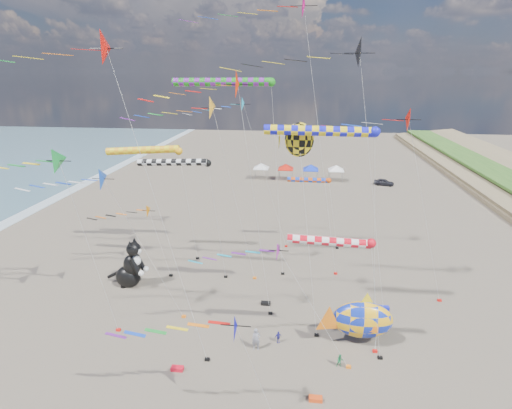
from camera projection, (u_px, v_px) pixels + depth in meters
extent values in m
cone|color=#CC096A|center=(311.00, 4.00, 35.31)|extent=(2.55, 2.73, 2.82)
cylinder|color=#B2B2B2|center=(325.00, 153.00, 39.30)|extent=(3.77, 0.02, 26.57)
cube|color=black|center=(336.00, 273.00, 43.26)|extent=(0.36, 0.24, 0.20)
cone|color=black|center=(378.00, 52.00, 29.37)|extent=(2.37, 2.54, 2.62)
cylinder|color=#B2B2B2|center=(381.00, 197.00, 32.75)|extent=(2.67, 0.02, 22.28)
cube|color=black|center=(384.00, 313.00, 36.09)|extent=(0.36, 0.24, 0.20)
cone|color=blue|center=(128.00, 178.00, 32.08)|extent=(1.95, 2.08, 2.15)
cylinder|color=#B2B2B2|center=(157.00, 251.00, 33.89)|extent=(3.92, 0.02, 12.80)
cube|color=black|center=(184.00, 316.00, 35.66)|extent=(0.36, 0.24, 0.20)
cone|color=yellow|center=(216.00, 107.00, 37.13)|extent=(2.23, 2.39, 2.46)
cylinder|color=#B2B2B2|center=(237.00, 199.00, 39.74)|extent=(3.62, 0.02, 17.75)
cube|color=black|center=(255.00, 278.00, 42.31)|extent=(0.36, 0.24, 0.20)
cone|color=purple|center=(298.00, 260.00, 27.32)|extent=(1.51, 1.62, 1.67)
cylinder|color=#B2B2B2|center=(324.00, 316.00, 28.46)|extent=(4.02, 0.02, 8.65)
cube|color=black|center=(349.00, 367.00, 29.57)|extent=(0.36, 0.24, 0.20)
cone|color=#E70E00|center=(432.00, 120.00, 33.14)|extent=(2.12, 2.27, 2.34)
cylinder|color=#B2B2B2|center=(436.00, 217.00, 35.67)|extent=(3.00, 0.02, 17.10)
cube|color=black|center=(439.00, 300.00, 38.18)|extent=(0.36, 0.24, 0.20)
cone|color=#FF2C04|center=(242.00, 84.00, 30.09)|extent=(2.17, 2.33, 2.40)
cylinder|color=#B2B2B2|center=(258.00, 209.00, 33.12)|extent=(2.38, 0.02, 20.04)
cube|color=black|center=(270.00, 313.00, 36.13)|extent=(0.36, 0.24, 0.20)
cone|color=green|center=(67.00, 160.00, 29.45)|extent=(2.01, 2.16, 2.22)
cylinder|color=#B2B2B2|center=(95.00, 251.00, 31.65)|extent=(2.33, 0.02, 14.70)
cube|color=black|center=(118.00, 330.00, 33.81)|extent=(0.36, 0.24, 0.20)
cone|color=red|center=(129.00, 47.00, 23.74)|extent=(2.23, 2.38, 2.46)
cylinder|color=#B2B2B2|center=(173.00, 223.00, 27.05)|extent=(3.93, 0.02, 22.30)
cube|color=black|center=(207.00, 359.00, 30.33)|extent=(0.36, 0.24, 0.20)
cone|color=#0A0BBD|center=(241.00, 317.00, 23.31)|extent=(1.80, 1.93, 1.99)
cylinder|color=#B2B2B2|center=(258.00, 369.00, 24.35)|extent=(2.06, 0.02, 7.27)
cone|color=orange|center=(148.00, 214.00, 40.91)|extent=(1.48, 1.58, 1.63)
cylinder|color=#B2B2B2|center=(160.00, 246.00, 41.91)|extent=(2.00, 0.02, 7.01)
cube|color=black|center=(171.00, 275.00, 42.88)|extent=(0.36, 0.24, 0.20)
cone|color=#1EAAD6|center=(256.00, 104.00, 44.99)|extent=(1.70, 1.81, 1.87)
cylinder|color=#B2B2B2|center=(272.00, 179.00, 47.54)|extent=(3.79, 0.02, 17.46)
cube|color=black|center=(286.00, 246.00, 50.06)|extent=(0.36, 0.24, 0.20)
cylinder|color=#D94D0F|center=(308.00, 180.00, 47.23)|extent=(4.89, 0.59, 0.59)
sphere|color=#D94D0F|center=(329.00, 181.00, 46.96)|extent=(0.62, 0.62, 0.62)
cylinder|color=#B2B2B2|center=(333.00, 216.00, 48.25)|extent=(1.52, 0.02, 8.72)
cube|color=black|center=(337.00, 248.00, 49.51)|extent=(0.36, 0.24, 0.20)
cylinder|color=red|center=(329.00, 241.00, 28.01)|extent=(5.84, 0.64, 0.64)
sphere|color=red|center=(371.00, 243.00, 27.68)|extent=(0.68, 0.68, 0.68)
cylinder|color=#B2B2B2|center=(376.00, 304.00, 29.11)|extent=(1.52, 0.02, 9.58)
cube|color=black|center=(380.00, 358.00, 30.51)|extent=(0.36, 0.24, 0.20)
cylinder|color=#1619DE|center=(319.00, 131.00, 29.46)|extent=(8.11, 0.75, 0.75)
sphere|color=#1619DE|center=(375.00, 132.00, 29.01)|extent=(0.79, 0.79, 0.79)
cylinder|color=#B2B2B2|center=(375.00, 238.00, 31.57)|extent=(1.52, 0.02, 16.74)
cube|color=black|center=(375.00, 328.00, 34.10)|extent=(0.36, 0.24, 0.20)
cylinder|color=black|center=(172.00, 162.00, 39.25)|extent=(7.15, 0.69, 0.69)
sphere|color=black|center=(208.00, 163.00, 38.85)|extent=(0.72, 0.72, 0.72)
cylinder|color=#B2B2B2|center=(217.00, 223.00, 40.73)|extent=(1.52, 0.02, 12.42)
cube|color=black|center=(226.00, 277.00, 42.58)|extent=(0.36, 0.24, 0.20)
cylinder|color=#F3A714|center=(143.00, 150.00, 43.45)|extent=(8.09, 0.82, 0.82)
sphere|color=#F3A714|center=(179.00, 151.00, 42.99)|extent=(0.86, 0.86, 0.86)
cylinder|color=#B2B2B2|center=(189.00, 207.00, 44.93)|extent=(1.52, 0.02, 12.77)
cube|color=black|center=(198.00, 258.00, 46.83)|extent=(0.36, 0.24, 0.20)
cylinder|color=#1A8E19|center=(221.00, 82.00, 37.64)|extent=(9.43, 0.78, 0.78)
sphere|color=#1A8E19|center=(271.00, 82.00, 37.11)|extent=(0.82, 0.82, 0.82)
cylinder|color=#B2B2B2|center=(277.00, 186.00, 40.18)|extent=(1.52, 0.02, 19.96)
cube|color=black|center=(283.00, 274.00, 43.23)|extent=(0.36, 0.24, 0.20)
ellipsoid|color=yellow|center=(299.00, 140.00, 30.22)|extent=(2.20, 0.40, 2.64)
cone|color=yellow|center=(280.00, 139.00, 30.39)|extent=(0.12, 1.80, 1.80)
cylinder|color=#B2B2B2|center=(308.00, 242.00, 31.70)|extent=(2.03, 2.03, 15.99)
cube|color=black|center=(317.00, 335.00, 33.14)|extent=(0.36, 0.24, 0.20)
ellipsoid|color=#122BB4|center=(362.00, 320.00, 31.61)|extent=(5.03, 2.85, 3.16)
cone|color=orange|center=(327.00, 317.00, 31.92)|extent=(2.29, 0.61, 2.32)
cone|color=yellow|center=(367.00, 303.00, 31.09)|extent=(1.67, 0.46, 1.68)
cylinder|color=#B2B2B2|center=(376.00, 339.00, 31.45)|extent=(0.31, 1.04, 1.70)
cube|color=red|center=(375.00, 351.00, 31.23)|extent=(0.36, 0.24, 0.20)
imported|color=gray|center=(256.00, 339.00, 31.32)|extent=(0.72, 0.52, 1.85)
imported|color=#218049|center=(340.00, 361.00, 29.57)|extent=(0.58, 0.50, 1.05)
imported|color=#2C299D|center=(278.00, 337.00, 32.23)|extent=(0.65, 0.51, 1.03)
cube|color=#151ED5|center=(384.00, 308.00, 36.86)|extent=(0.90, 0.44, 0.30)
cube|color=#E44313|center=(316.00, 399.00, 26.61)|extent=(0.90, 0.44, 0.30)
cube|color=black|center=(266.00, 303.00, 37.59)|extent=(0.90, 0.44, 0.30)
cube|color=red|center=(177.00, 369.00, 29.32)|extent=(0.90, 0.44, 0.30)
cube|color=white|center=(261.00, 168.00, 81.07)|extent=(3.00, 3.00, 0.15)
pyramid|color=white|center=(261.00, 163.00, 80.74)|extent=(4.20, 4.20, 1.00)
cylinder|color=#999999|center=(254.00, 175.00, 80.36)|extent=(0.08, 0.08, 2.20)
cylinder|color=#999999|center=(267.00, 175.00, 80.07)|extent=(0.08, 0.08, 2.20)
cylinder|color=#999999|center=(256.00, 172.00, 82.81)|extent=(0.08, 0.08, 2.20)
cylinder|color=#999999|center=(268.00, 172.00, 82.52)|extent=(0.08, 0.08, 2.20)
cube|color=red|center=(286.00, 169.00, 80.52)|extent=(3.00, 3.00, 0.15)
pyramid|color=red|center=(286.00, 164.00, 80.18)|extent=(4.20, 4.20, 1.00)
cylinder|color=#999999|center=(279.00, 176.00, 79.80)|extent=(0.08, 0.08, 2.20)
cylinder|color=#999999|center=(292.00, 176.00, 79.51)|extent=(0.08, 0.08, 2.20)
cylinder|color=#999999|center=(280.00, 173.00, 82.25)|extent=(0.08, 0.08, 2.20)
cylinder|color=#999999|center=(292.00, 173.00, 81.96)|extent=(0.08, 0.08, 2.20)
cube|color=#1531D8|center=(311.00, 170.00, 79.96)|extent=(3.00, 3.00, 0.15)
pyramid|color=#1531D8|center=(311.00, 164.00, 79.63)|extent=(4.20, 4.20, 1.00)
cylinder|color=#999999|center=(304.00, 177.00, 79.24)|extent=(0.08, 0.08, 2.20)
cylinder|color=#999999|center=(317.00, 177.00, 78.95)|extent=(0.08, 0.08, 2.20)
cylinder|color=#999999|center=(304.00, 173.00, 81.69)|extent=(0.08, 0.08, 2.20)
cylinder|color=#999999|center=(317.00, 174.00, 81.40)|extent=(0.08, 0.08, 2.20)
cube|color=white|center=(336.00, 170.00, 79.40)|extent=(3.00, 3.00, 0.15)
pyramid|color=white|center=(336.00, 165.00, 79.07)|extent=(4.20, 4.20, 1.00)
cylinder|color=#999999|center=(329.00, 177.00, 78.68)|extent=(0.08, 0.08, 2.20)
cylinder|color=#999999|center=(343.00, 178.00, 78.39)|extent=(0.08, 0.08, 2.20)
cylinder|color=#999999|center=(329.00, 174.00, 81.13)|extent=(0.08, 0.08, 2.20)
cylinder|color=#999999|center=(342.00, 174.00, 80.84)|extent=(0.08, 0.08, 2.20)
imported|color=#26262D|center=(384.00, 182.00, 77.01)|extent=(4.03, 2.47, 1.28)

